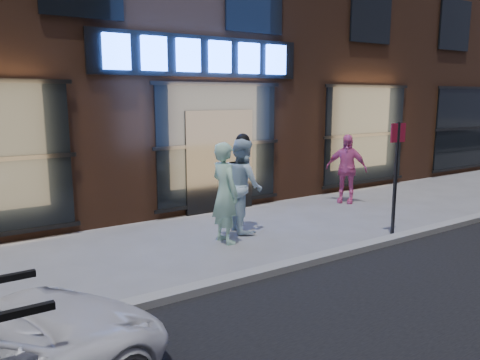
# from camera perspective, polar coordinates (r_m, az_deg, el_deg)

# --- Properties ---
(ground) EXTENTS (90.00, 90.00, 0.00)m
(ground) POSITION_cam_1_polar(r_m,az_deg,el_deg) (8.33, 11.73, -9.17)
(ground) COLOR slate
(ground) RESTS_ON ground
(curb) EXTENTS (60.00, 0.25, 0.12)m
(curb) POSITION_cam_1_polar(r_m,az_deg,el_deg) (8.31, 11.74, -8.77)
(curb) COLOR gray
(curb) RESTS_ON ground
(storefront_building) EXTENTS (30.20, 8.28, 10.30)m
(storefront_building) POSITION_cam_1_polar(r_m,az_deg,el_deg) (14.81, -11.21, 19.45)
(storefront_building) COLOR #54301E
(storefront_building) RESTS_ON ground
(man_bowtie) EXTENTS (0.47, 0.70, 1.90)m
(man_bowtie) POSITION_cam_1_polar(r_m,az_deg,el_deg) (8.72, -1.85, -1.59)
(man_bowtie) COLOR #A2D6AC
(man_bowtie) RESTS_ON ground
(man_cap) EXTENTS (0.89, 1.05, 1.91)m
(man_cap) POSITION_cam_1_polar(r_m,az_deg,el_deg) (9.46, 0.34, -0.61)
(man_cap) COLOR white
(man_cap) RESTS_ON ground
(passerby) EXTENTS (0.94, 1.10, 1.77)m
(passerby) POSITION_cam_1_polar(r_m,az_deg,el_deg) (12.32, 12.81, 1.36)
(passerby) COLOR pink
(passerby) RESTS_ON ground
(sign_post) EXTENTS (0.36, 0.07, 2.24)m
(sign_post) POSITION_cam_1_polar(r_m,az_deg,el_deg) (9.45, 18.49, 1.32)
(sign_post) COLOR #262628
(sign_post) RESTS_ON ground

